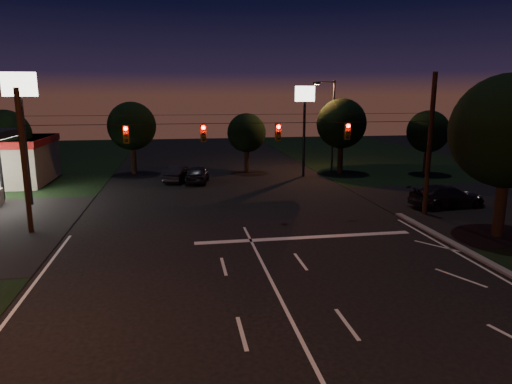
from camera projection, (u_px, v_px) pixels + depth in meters
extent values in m
plane|color=black|center=(313.00, 363.00, 13.25)|extent=(140.00, 140.00, 0.00)
cube|color=silver|center=(305.00, 237.00, 24.83)|extent=(12.00, 0.50, 0.01)
cylinder|color=black|center=(424.00, 214.00, 29.68)|extent=(0.30, 0.30, 9.00)
cylinder|color=black|center=(32.00, 233.00, 25.74)|extent=(0.28, 0.28, 8.00)
cylinder|color=black|center=(241.00, 123.00, 26.45)|extent=(24.00, 0.03, 0.03)
cylinder|color=black|center=(241.00, 115.00, 26.35)|extent=(24.00, 0.02, 0.02)
cube|color=#3F3307|center=(126.00, 134.00, 25.50)|extent=(0.32, 0.26, 1.00)
sphere|color=#FF0705|center=(126.00, 129.00, 25.28)|extent=(0.22, 0.22, 0.22)
sphere|color=black|center=(126.00, 135.00, 25.35)|extent=(0.20, 0.20, 0.20)
sphere|color=black|center=(126.00, 141.00, 25.42)|extent=(0.20, 0.20, 0.20)
cube|color=#3F3307|center=(203.00, 133.00, 26.21)|extent=(0.32, 0.26, 1.00)
sphere|color=#FF0705|center=(203.00, 128.00, 25.99)|extent=(0.22, 0.22, 0.22)
sphere|color=black|center=(203.00, 133.00, 26.05)|extent=(0.20, 0.20, 0.20)
sphere|color=black|center=(204.00, 139.00, 26.12)|extent=(0.20, 0.20, 0.20)
cube|color=#3F3307|center=(278.00, 132.00, 26.93)|extent=(0.32, 0.26, 1.00)
sphere|color=#FF0705|center=(279.00, 127.00, 26.71)|extent=(0.22, 0.22, 0.22)
sphere|color=black|center=(279.00, 132.00, 26.78)|extent=(0.20, 0.20, 0.20)
sphere|color=black|center=(279.00, 138.00, 26.84)|extent=(0.20, 0.20, 0.20)
cube|color=#3F3307|center=(347.00, 131.00, 27.64)|extent=(0.32, 0.26, 1.00)
sphere|color=#FF0705|center=(348.00, 126.00, 27.41)|extent=(0.22, 0.22, 0.22)
sphere|color=black|center=(348.00, 131.00, 27.48)|extent=(0.20, 0.20, 0.20)
sphere|color=black|center=(348.00, 137.00, 27.55)|extent=(0.20, 0.20, 0.20)
cylinder|color=black|center=(0.00, 168.00, 33.18)|extent=(0.24, 0.24, 4.80)
cylinder|color=black|center=(26.00, 152.00, 31.38)|extent=(0.24, 0.24, 7.50)
cube|color=white|center=(19.00, 84.00, 30.42)|extent=(2.20, 0.30, 1.60)
cylinder|color=black|center=(304.00, 140.00, 42.75)|extent=(0.24, 0.24, 7.00)
cube|color=white|center=(305.00, 94.00, 41.87)|extent=(1.80, 0.30, 1.40)
cylinder|color=black|center=(333.00, 127.00, 45.04)|extent=(0.20, 0.20, 9.00)
cylinder|color=black|center=(326.00, 82.00, 43.99)|extent=(1.80, 0.12, 0.12)
cube|color=black|center=(317.00, 83.00, 43.87)|extent=(0.60, 0.35, 0.22)
cube|color=orange|center=(317.00, 84.00, 43.89)|extent=(0.45, 0.25, 0.04)
cylinder|color=black|center=(501.00, 201.00, 24.69)|extent=(0.60, 0.60, 4.00)
sphere|color=black|center=(509.00, 131.00, 23.90)|extent=(6.00, 6.00, 6.00)
sphere|color=black|center=(494.00, 133.00, 24.12)|extent=(4.20, 4.20, 4.20)
cylinder|color=black|center=(9.00, 168.00, 38.90)|extent=(0.49, 0.49, 3.00)
sphere|color=black|center=(5.00, 135.00, 38.31)|extent=(4.20, 4.20, 4.20)
sphere|color=black|center=(12.00, 136.00, 38.71)|extent=(3.15, 3.15, 3.15)
sphere|color=black|center=(1.00, 136.00, 38.47)|extent=(2.94, 2.94, 2.94)
cylinder|color=black|center=(134.00, 158.00, 44.37)|extent=(0.52, 0.52, 3.25)
sphere|color=black|center=(132.00, 126.00, 43.73)|extent=(4.60, 4.60, 4.60)
sphere|color=black|center=(137.00, 127.00, 44.17)|extent=(3.45, 3.45, 3.45)
sphere|color=black|center=(127.00, 127.00, 43.90)|extent=(3.22, 3.22, 3.22)
cylinder|color=black|center=(247.00, 159.00, 45.27)|extent=(0.47, 0.47, 2.75)
sphere|color=black|center=(247.00, 133.00, 44.72)|extent=(3.80, 3.80, 3.80)
sphere|color=black|center=(250.00, 134.00, 45.09)|extent=(2.85, 2.85, 2.85)
sphere|color=black|center=(242.00, 134.00, 44.86)|extent=(2.66, 2.66, 2.66)
cylinder|color=black|center=(340.00, 156.00, 44.75)|extent=(0.53, 0.53, 3.40)
sphere|color=black|center=(341.00, 123.00, 44.08)|extent=(4.80, 4.80, 4.80)
sphere|color=black|center=(345.00, 125.00, 44.53)|extent=(3.60, 3.60, 3.60)
sphere|color=black|center=(336.00, 124.00, 44.25)|extent=(3.36, 3.36, 3.36)
cylinder|color=black|center=(426.00, 160.00, 44.18)|extent=(0.48, 0.48, 2.90)
sphere|color=black|center=(428.00, 131.00, 43.61)|extent=(4.00, 4.00, 4.00)
sphere|color=black|center=(430.00, 132.00, 43.99)|extent=(3.00, 3.00, 3.00)
sphere|color=black|center=(423.00, 132.00, 43.76)|extent=(2.80, 2.80, 2.80)
imported|color=black|center=(197.00, 174.00, 40.23)|extent=(2.53, 4.75, 1.54)
imported|color=black|center=(178.00, 174.00, 40.68)|extent=(2.81, 4.68, 1.46)
imported|color=black|center=(447.00, 196.00, 31.36)|extent=(5.48, 2.62, 1.54)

